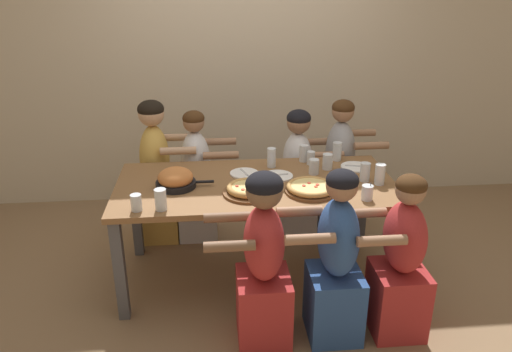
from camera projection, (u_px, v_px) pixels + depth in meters
name	position (u px, v px, depth m)	size (l,w,h in m)	color
ground_plane	(256.00, 275.00, 3.78)	(18.00, 18.00, 0.00)	#896B4C
restaurant_back_panel	(240.00, 34.00, 4.56)	(10.00, 0.06, 3.20)	beige
dining_table	(256.00, 193.00, 3.52)	(1.95, 0.93, 0.77)	brown
pizza_board_main	(311.00, 188.00, 3.33)	(0.35, 0.35, 0.06)	brown
pizza_board_second	(249.00, 189.00, 3.31)	(0.35, 0.35, 0.06)	brown
skillet_bowl	(176.00, 179.00, 3.40)	(0.40, 0.27, 0.14)	black
empty_plate_a	(355.00, 167.00, 3.75)	(0.22, 0.22, 0.02)	white
empty_plate_b	(244.00, 173.00, 3.63)	(0.21, 0.21, 0.02)	white
empty_plate_c	(278.00, 176.00, 3.59)	(0.22, 0.22, 0.02)	white
cocktail_glass_blue	(367.00, 193.00, 3.22)	(0.07, 0.07, 0.12)	silver
drinking_glass_a	(161.00, 201.00, 3.08)	(0.07, 0.07, 0.14)	silver
drinking_glass_b	(311.00, 158.00, 3.80)	(0.06, 0.06, 0.10)	silver
drinking_glass_c	(365.00, 173.00, 3.50)	(0.07, 0.07, 0.13)	silver
drinking_glass_d	(314.00, 167.00, 3.62)	(0.07, 0.07, 0.11)	silver
drinking_glass_e	(136.00, 203.00, 3.07)	(0.07, 0.07, 0.11)	silver
drinking_glass_f	(380.00, 176.00, 3.44)	(0.07, 0.07, 0.15)	silver
drinking_glass_g	(271.00, 158.00, 3.74)	(0.07, 0.07, 0.15)	silver
drinking_glass_h	(337.00, 151.00, 3.88)	(0.07, 0.07, 0.14)	silver
drinking_glass_i	(328.00, 162.00, 3.71)	(0.08, 0.08, 0.12)	silver
drinking_glass_j	(304.00, 153.00, 3.86)	(0.07, 0.07, 0.13)	silver
diner_far_left	(157.00, 176.00, 4.13)	(0.51, 0.40, 1.20)	gold
diner_near_center	(263.00, 266.00, 2.95)	(0.51, 0.40, 1.12)	#B22D2D
diner_near_midright	(336.00, 264.00, 3.00)	(0.51, 0.40, 1.12)	#2D5193
diner_far_right	(339.00, 173.00, 4.28)	(0.51, 0.40, 1.17)	#99999E
diner_far_midright	(297.00, 177.00, 4.26)	(0.51, 0.40, 1.10)	silver
diner_far_midleft	(197.00, 181.00, 4.19)	(0.51, 0.40, 1.11)	silver
diner_near_right	(401.00, 264.00, 3.04)	(0.51, 0.40, 1.07)	#B22D2D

